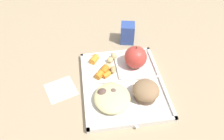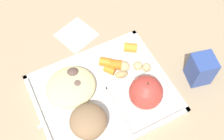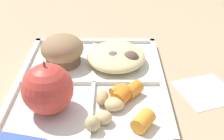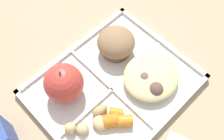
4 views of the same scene
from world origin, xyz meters
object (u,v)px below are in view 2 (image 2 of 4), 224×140
(bran_muffin, at_px, (88,122))
(milk_carton, at_px, (201,69))
(lunch_tray, at_px, (104,95))
(green_apple, at_px, (146,92))
(plastic_fork, at_px, (64,103))

(bran_muffin, relative_size, milk_carton, 1.02)
(lunch_tray, height_order, bran_muffin, bran_muffin)
(milk_carton, bearing_deg, lunch_tray, -2.12)
(lunch_tray, relative_size, bran_muffin, 3.90)
(milk_carton, bearing_deg, green_apple, 11.37)
(lunch_tray, height_order, plastic_fork, lunch_tray)
(green_apple, relative_size, plastic_fork, 0.65)
(green_apple, relative_size, milk_carton, 1.07)
(bran_muffin, relative_size, plastic_fork, 0.62)
(plastic_fork, height_order, milk_carton, milk_carton)
(lunch_tray, relative_size, milk_carton, 3.97)
(lunch_tray, distance_m, green_apple, 0.12)
(bran_muffin, height_order, plastic_fork, bran_muffin)
(plastic_fork, relative_size, milk_carton, 1.65)
(lunch_tray, relative_size, plastic_fork, 2.40)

